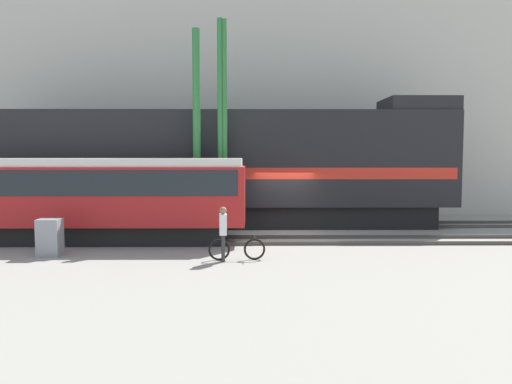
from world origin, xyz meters
TOP-DOWN VIEW (x-y plane):
  - ground_plane at (0.00, 0.00)m, footprint 120.00×120.00m
  - track_near at (0.00, -1.89)m, footprint 60.00×1.50m
  - track_far at (0.00, 2.34)m, footprint 60.00×1.50m
  - building_backdrop at (0.00, 9.90)m, footprint 34.61×6.00m
  - freight_locomotive at (-3.17, 2.34)m, footprint 21.83×3.04m
  - streetcar at (-7.39, -1.89)m, footprint 11.52×2.54m
  - bicycle at (-1.84, -5.15)m, footprint 1.76×0.44m
  - person at (-2.25, -5.33)m, footprint 0.25×0.38m
  - utility_pole_left at (-3.63, 0.22)m, footprint 0.31×0.31m
  - utility_pole_center at (-2.67, 0.22)m, footprint 0.22×0.22m
  - utility_pole_right at (-2.48, 0.22)m, footprint 0.20×0.20m
  - signal_box at (-7.87, -4.44)m, footprint 0.70×0.60m

SIDE VIEW (x-z plane):
  - ground_plane at x=0.00m, z-range 0.00..0.00m
  - track_near at x=0.00m, z-range 0.00..0.14m
  - track_far at x=0.00m, z-range 0.00..0.14m
  - bicycle at x=-1.84m, z-range -0.03..0.70m
  - signal_box at x=-7.87m, z-range 0.00..1.20m
  - person at x=-2.25m, z-range 0.18..1.85m
  - streetcar at x=-7.39m, z-range 0.22..3.35m
  - freight_locomotive at x=-3.17m, z-range -0.19..5.59m
  - utility_pole_left at x=-3.63m, z-range 0.00..8.35m
  - utility_pole_right at x=-2.48m, z-range 0.00..8.72m
  - utility_pole_center at x=-2.67m, z-range 0.00..8.76m
  - building_backdrop at x=0.00m, z-range 0.00..12.36m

